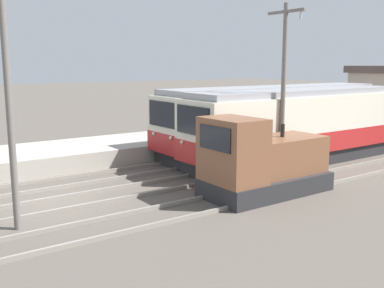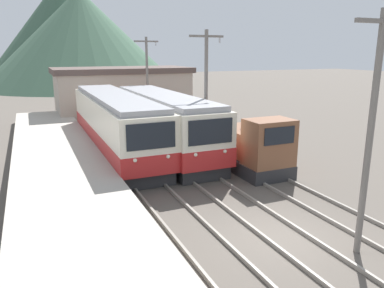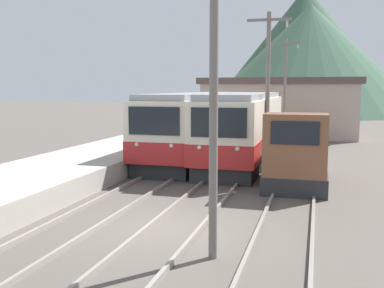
% 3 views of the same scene
% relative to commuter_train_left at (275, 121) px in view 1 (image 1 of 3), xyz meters
% --- Properties ---
extents(ground_plane, '(200.00, 200.00, 0.00)m').
position_rel_commuter_train_left_xyz_m(ground_plane, '(2.60, -13.29, -1.70)').
color(ground_plane, '#564F47').
extents(platform_left, '(4.50, 54.00, 0.84)m').
position_rel_commuter_train_left_xyz_m(platform_left, '(-3.65, -13.29, -1.28)').
color(platform_left, '#ADA599').
rests_on(platform_left, ground).
extents(track_left, '(1.54, 60.00, 0.14)m').
position_rel_commuter_train_left_xyz_m(track_left, '(-0.00, -13.29, -1.63)').
color(track_left, gray).
rests_on(track_left, ground).
extents(track_center, '(1.54, 60.00, 0.14)m').
position_rel_commuter_train_left_xyz_m(track_center, '(2.80, -13.29, -1.63)').
color(track_center, gray).
rests_on(track_center, ground).
extents(track_right, '(1.54, 60.00, 0.14)m').
position_rel_commuter_train_left_xyz_m(track_right, '(5.80, -13.29, -1.63)').
color(track_right, gray).
rests_on(track_right, ground).
extents(commuter_train_left, '(2.84, 14.93, 3.65)m').
position_rel_commuter_train_left_xyz_m(commuter_train_left, '(0.00, 0.00, 0.00)').
color(commuter_train_left, '#28282B').
rests_on(commuter_train_left, ground).
extents(commuter_train_center, '(2.84, 13.31, 3.66)m').
position_rel_commuter_train_left_xyz_m(commuter_train_center, '(2.80, -1.04, 0.00)').
color(commuter_train_center, '#28282B').
rests_on(commuter_train_center, ground).
extents(shunting_locomotive, '(2.40, 5.01, 3.00)m').
position_rel_commuter_train_left_xyz_m(shunting_locomotive, '(5.80, -6.61, -0.49)').
color(shunting_locomotive, '#28282B').
rests_on(shunting_locomotive, ground).
extents(catenary_mast_near, '(2.00, 0.20, 7.33)m').
position_rel_commuter_train_left_xyz_m(catenary_mast_near, '(4.31, -15.09, 2.29)').
color(catenary_mast_near, slate).
rests_on(catenary_mast_near, ground).
extents(catenary_mast_mid, '(2.00, 0.20, 7.33)m').
position_rel_commuter_train_left_xyz_m(catenary_mast_mid, '(4.31, -4.00, 2.29)').
color(catenary_mast_mid, slate).
rests_on(catenary_mast_mid, ground).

